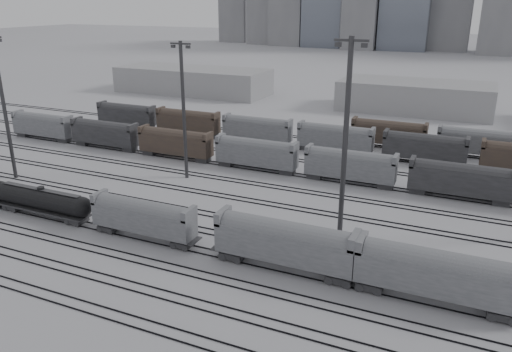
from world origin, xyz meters
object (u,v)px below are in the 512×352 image
at_px(hopper_car_c, 437,272).
at_px(hopper_car_b, 285,241).
at_px(tank_car_b, 43,200).
at_px(light_mast_a, 4,105).
at_px(light_mast_c, 345,137).
at_px(hopper_car_a, 143,216).

bearing_deg(hopper_car_c, hopper_car_b, 180.00).
bearing_deg(tank_car_b, light_mast_a, 149.44).
bearing_deg(light_mast_c, hopper_car_c, -40.12).
bearing_deg(light_mast_c, light_mast_a, -179.53).
xyz_separation_m(hopper_car_b, light_mast_a, (-53.39, 10.08, 9.08)).
distance_m(hopper_car_b, light_mast_c, 14.78).
bearing_deg(hopper_car_b, light_mast_c, 71.44).
xyz_separation_m(tank_car_b, light_mast_c, (39.86, 10.55, 10.88)).
height_order(tank_car_b, hopper_car_a, hopper_car_a).
xyz_separation_m(tank_car_b, hopper_car_a, (17.18, 0.00, 0.73)).
relative_size(hopper_car_a, hopper_car_b, 0.88).
bearing_deg(tank_car_b, hopper_car_a, 0.00).
bearing_deg(light_mast_c, hopper_car_a, -155.06).
relative_size(light_mast_a, light_mast_c, 0.95).
bearing_deg(hopper_car_a, hopper_car_b, 0.00).
xyz_separation_m(tank_car_b, light_mast_a, (-17.07, 10.08, 10.24)).
height_order(hopper_car_c, light_mast_a, light_mast_a).
xyz_separation_m(hopper_car_b, hopper_car_c, (16.06, 0.00, -0.06)).
relative_size(hopper_car_b, light_mast_a, 0.68).
distance_m(light_mast_a, light_mast_c, 56.93).
bearing_deg(light_mast_a, hopper_car_a, -16.40).
bearing_deg(light_mast_c, tank_car_b, -165.18).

